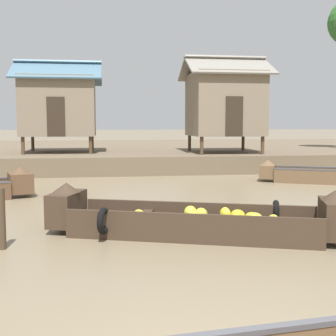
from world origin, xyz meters
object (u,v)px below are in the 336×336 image
(fishing_skiff_distant, at_px, (336,176))
(stilt_house_mid_right, at_px, (224,103))
(stilt_house_mid_left, at_px, (59,105))
(mooring_post, at_px, (1,219))
(banana_boat, at_px, (196,220))

(fishing_skiff_distant, distance_m, stilt_house_mid_right, 6.97)
(stilt_house_mid_left, relative_size, stilt_house_mid_right, 0.96)
(stilt_house_mid_right, xyz_separation_m, mooring_post, (-7.60, -13.04, -2.65))
(stilt_house_mid_right, height_order, mooring_post, stilt_house_mid_right)
(banana_boat, bearing_deg, stilt_house_mid_left, 105.76)
(banana_boat, height_order, mooring_post, mooring_post)
(stilt_house_mid_left, distance_m, stilt_house_mid_right, 8.03)
(banana_boat, height_order, fishing_skiff_distant, banana_boat)
(fishing_skiff_distant, relative_size, stilt_house_mid_right, 1.17)
(banana_boat, height_order, stilt_house_mid_left, stilt_house_mid_left)
(fishing_skiff_distant, distance_m, mooring_post, 12.65)
(stilt_house_mid_right, relative_size, mooring_post, 4.24)
(fishing_skiff_distant, height_order, stilt_house_mid_right, stilt_house_mid_right)
(stilt_house_mid_left, distance_m, mooring_post, 14.54)
(banana_boat, relative_size, stilt_house_mid_left, 1.32)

